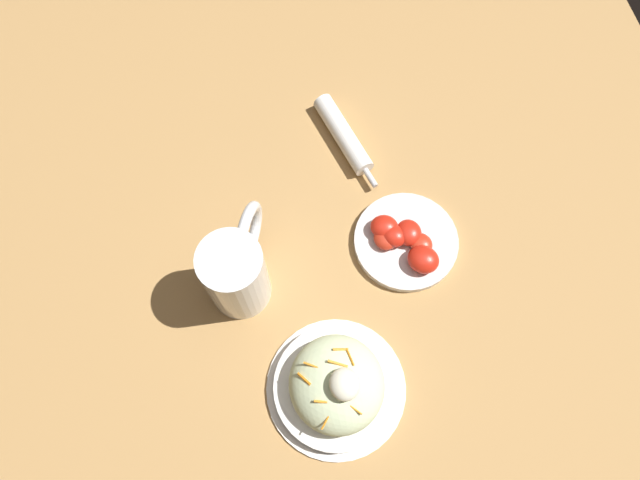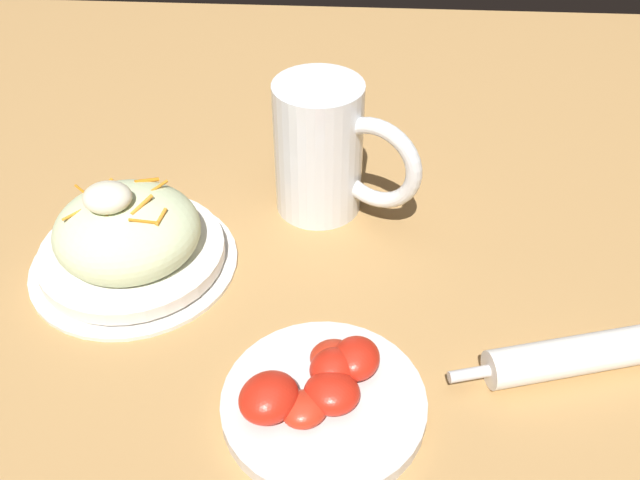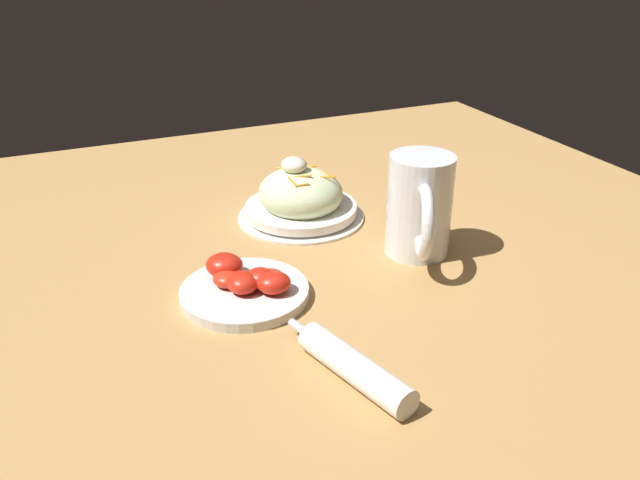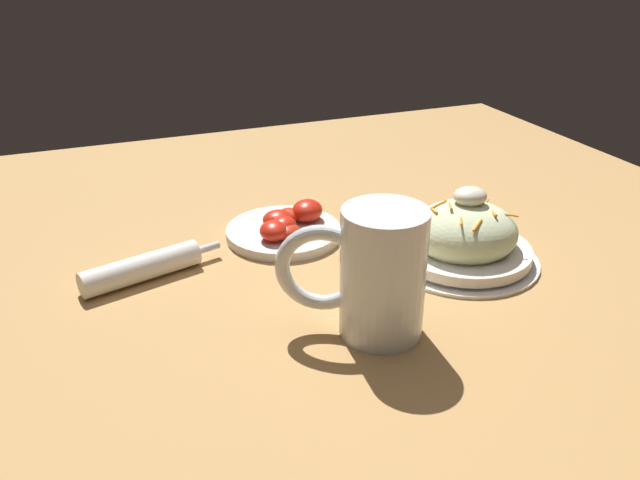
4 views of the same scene
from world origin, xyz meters
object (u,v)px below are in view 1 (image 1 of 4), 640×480
at_px(salad_plate, 337,385).
at_px(tomato_plate, 405,241).
at_px(beer_mug, 237,274).
at_px(napkin_roll, 344,135).

bearing_deg(salad_plate, tomato_plate, 141.27).
xyz_separation_m(salad_plate, beer_mug, (-0.19, -0.11, 0.04)).
bearing_deg(napkin_roll, beer_mug, -43.77).
xyz_separation_m(beer_mug, tomato_plate, (-0.02, 0.28, -0.05)).
relative_size(beer_mug, tomato_plate, 0.93).
distance_m(salad_plate, tomato_plate, 0.26).
height_order(napkin_roll, tomato_plate, tomato_plate).
height_order(salad_plate, beer_mug, beer_mug).
bearing_deg(salad_plate, napkin_roll, 165.27).
xyz_separation_m(napkin_roll, tomato_plate, (0.22, 0.05, -0.00)).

